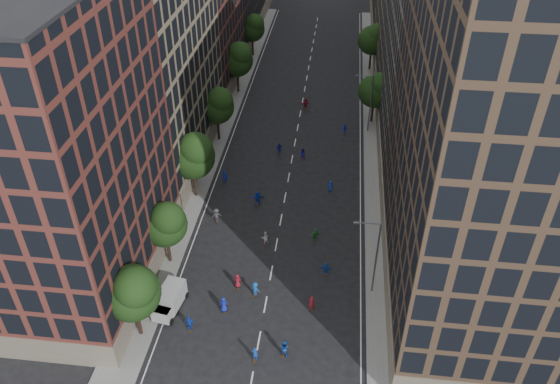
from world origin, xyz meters
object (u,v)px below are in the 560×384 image
at_px(cargo_van, 170,300).
at_px(skater_1, 255,354).
at_px(streetlamp_near, 374,254).
at_px(streetlamp_far, 369,100).
at_px(skater_2, 284,348).
at_px(skater_0, 224,305).

distance_m(cargo_van, skater_1, 10.57).
relative_size(streetlamp_near, streetlamp_far, 1.00).
bearing_deg(skater_2, streetlamp_far, -76.86).
distance_m(skater_1, skater_2, 2.72).
bearing_deg(streetlamp_near, skater_1, -137.07).
relative_size(streetlamp_near, skater_2, 4.99).
bearing_deg(skater_1, skater_2, -154.64).
height_order(skater_1, skater_2, skater_2).
xyz_separation_m(streetlamp_far, cargo_van, (-19.65, -37.58, -3.94)).
relative_size(cargo_van, skater_1, 2.89).
height_order(streetlamp_far, skater_2, streetlamp_far).
distance_m(streetlamp_far, skater_0, 40.18).
bearing_deg(skater_1, skater_0, -47.76).
bearing_deg(streetlamp_near, streetlamp_far, 90.00).
bearing_deg(skater_2, skater_0, -10.84).
bearing_deg(streetlamp_near, skater_0, -163.29).
relative_size(streetlamp_near, cargo_van, 1.96).
xyz_separation_m(streetlamp_near, streetlamp_far, (0.00, 33.00, 0.00)).
distance_m(cargo_van, skater_2, 12.55).
distance_m(skater_0, skater_1, 6.65).
xyz_separation_m(streetlamp_near, cargo_van, (-19.65, -4.58, -3.94)).
bearing_deg(streetlamp_far, skater_0, -110.99).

